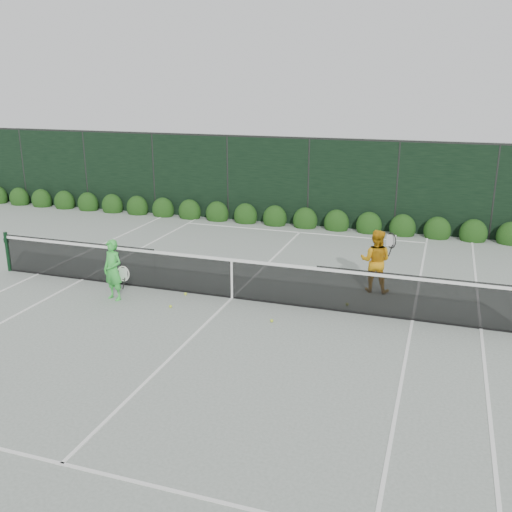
% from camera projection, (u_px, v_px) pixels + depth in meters
% --- Properties ---
extents(ground, '(80.00, 80.00, 0.00)m').
position_uv_depth(ground, '(232.00, 298.00, 13.40)').
color(ground, gray).
rests_on(ground, ground).
extents(tennis_net, '(12.90, 0.10, 1.07)m').
position_uv_depth(tennis_net, '(231.00, 277.00, 13.25)').
color(tennis_net, '#11331A').
rests_on(tennis_net, ground).
extents(player_woman, '(0.65, 0.47, 1.43)m').
position_uv_depth(player_woman, '(113.00, 270.00, 13.14)').
color(player_woman, green).
rests_on(player_woman, ground).
extents(player_man, '(0.86, 0.62, 1.53)m').
position_uv_depth(player_man, '(376.00, 261.00, 13.64)').
color(player_man, orange).
rests_on(player_man, ground).
extents(court_lines, '(11.03, 23.83, 0.01)m').
position_uv_depth(court_lines, '(232.00, 298.00, 13.40)').
color(court_lines, white).
rests_on(court_lines, ground).
extents(windscreen_fence, '(32.00, 21.07, 3.06)m').
position_uv_depth(windscreen_fence, '(179.00, 272.00, 10.50)').
color(windscreen_fence, black).
rests_on(windscreen_fence, ground).
extents(hedge_row, '(31.66, 0.65, 0.94)m').
position_uv_depth(hedge_row, '(305.00, 221.00, 19.81)').
color(hedge_row, '#10330E').
rests_on(hedge_row, ground).
extents(tennis_balls, '(3.84, 1.50, 0.07)m').
position_uv_depth(tennis_balls, '(243.00, 306.00, 12.85)').
color(tennis_balls, '#BDD62F').
rests_on(tennis_balls, ground).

